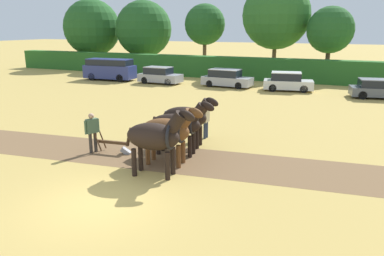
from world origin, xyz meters
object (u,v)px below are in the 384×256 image
(tree_left, at_px, (144,29))
(tree_far_left, at_px, (92,28))
(plow, at_px, (116,146))
(farmer_at_plow, at_px, (92,130))
(draft_horse_lead_left, at_px, (156,136))
(parked_van, at_px, (110,69))
(draft_horse_lead_right, at_px, (168,131))
(draft_horse_trail_right, at_px, (187,117))
(tree_center_left, at_px, (205,25))
(parked_car_center, at_px, (288,82))
(draft_horse_trail_left, at_px, (178,124))
(parked_car_center_right, at_px, (377,89))
(tree_center_right, at_px, (330,30))
(parked_car_left, at_px, (160,76))
(tree_center, at_px, (276,15))
(farmer_beside_team, at_px, (206,119))

(tree_left, bearing_deg, tree_far_left, -173.78)
(plow, bearing_deg, farmer_at_plow, -167.29)
(draft_horse_lead_left, relative_size, plow, 1.59)
(tree_left, xyz_separation_m, parked_van, (2.29, -10.73, -3.85))
(draft_horse_lead_right, relative_size, draft_horse_trail_right, 0.98)
(tree_far_left, distance_m, draft_horse_trail_right, 37.06)
(tree_center_left, distance_m, parked_van, 13.47)
(draft_horse_lead_left, height_order, farmer_at_plow, draft_horse_lead_left)
(draft_horse_lead_left, xyz_separation_m, farmer_at_plow, (-3.74, 1.17, -0.46))
(draft_horse_trail_right, relative_size, parked_car_center, 0.63)
(draft_horse_trail_left, xyz_separation_m, parked_car_center_right, (8.13, 17.66, -0.62))
(tree_left, bearing_deg, parked_car_center, -27.06)
(tree_center_left, height_order, draft_horse_trail_right, tree_center_left)
(tree_center_right, bearing_deg, parked_car_left, -146.75)
(tree_center_right, distance_m, draft_horse_trail_right, 26.42)
(parked_van, distance_m, parked_car_center_right, 24.32)
(tree_center_right, bearing_deg, draft_horse_lead_left, -96.66)
(tree_center_right, relative_size, draft_horse_lead_right, 2.73)
(tree_left, distance_m, draft_horse_lead_left, 36.32)
(parked_car_center, bearing_deg, tree_center_right, 64.55)
(draft_horse_lead_left, bearing_deg, draft_horse_lead_right, 90.20)
(draft_horse_lead_right, relative_size, parked_car_left, 0.64)
(tree_center, bearing_deg, farmer_at_plow, -92.73)
(plow, distance_m, farmer_beside_team, 4.53)
(plow, bearing_deg, parked_van, 119.31)
(plow, relative_size, farmer_beside_team, 1.03)
(parked_van, bearing_deg, tree_far_left, 129.88)
(tree_far_left, bearing_deg, tree_center, 2.60)
(draft_horse_trail_right, bearing_deg, draft_horse_lead_right, -90.00)
(parked_car_left, bearing_deg, tree_far_left, 148.48)
(tree_center_right, bearing_deg, tree_center, 163.93)
(farmer_at_plow, relative_size, parked_car_center, 0.40)
(parked_car_center_right, bearing_deg, parked_van, 169.06)
(parked_car_center_right, bearing_deg, farmer_beside_team, -128.73)
(tree_center_right, height_order, draft_horse_trail_left, tree_center_right)
(parked_van, bearing_deg, draft_horse_trail_right, -50.19)
(draft_horse_lead_left, bearing_deg, draft_horse_trail_left, 89.80)
(tree_center_left, relative_size, parked_car_center, 1.84)
(draft_horse_trail_right, distance_m, farmer_beside_team, 1.55)
(draft_horse_trail_right, xyz_separation_m, plow, (-2.35, -2.13, -1.00))
(tree_center_right, bearing_deg, tree_far_left, 178.88)
(parked_car_left, distance_m, parked_car_center_right, 18.64)
(tree_center, distance_m, parked_car_center, 12.32)
(tree_left, distance_m, farmer_beside_team, 32.08)
(draft_horse_trail_left, xyz_separation_m, farmer_at_plow, (-3.45, -1.26, -0.31))
(draft_horse_trail_right, bearing_deg, tree_center_right, 74.53)
(tree_far_left, bearing_deg, parked_car_center_right, -16.42)
(parked_car_center_right, bearing_deg, tree_center_left, 137.60)
(farmer_beside_team, distance_m, parked_car_left, 18.48)
(parked_car_left, bearing_deg, parked_car_center_right, 1.11)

